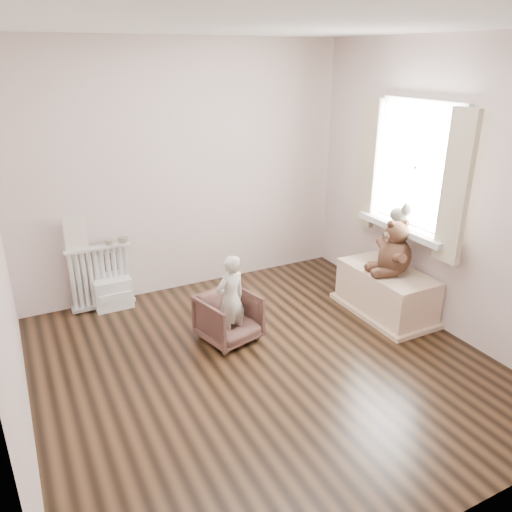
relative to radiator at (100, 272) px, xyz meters
name	(u,v)px	position (x,y,z in m)	size (l,w,h in m)	color
floor	(264,365)	(0.99, -1.68, -0.39)	(3.60, 3.60, 0.01)	black
ceiling	(267,25)	(0.99, -1.68, 2.21)	(3.60, 3.60, 0.01)	white
back_wall	(184,171)	(0.99, 0.12, 0.91)	(3.60, 0.02, 2.60)	beige
front_wall	(455,326)	(0.99, -3.48, 0.91)	(3.60, 0.02, 2.60)	beige
right_wall	(443,190)	(2.79, -1.68, 0.91)	(0.02, 3.60, 2.60)	beige
window	(417,167)	(2.75, -1.38, 1.06)	(0.03, 0.90, 1.10)	white
window_sill	(403,228)	(2.66, -1.38, 0.48)	(0.22, 1.10, 0.06)	silver
curtain_left	(456,188)	(2.64, -1.95, 1.00)	(0.06, 0.26, 1.30)	beige
curtain_right	(368,164)	(2.64, -0.81, 1.00)	(0.06, 0.26, 1.30)	beige
radiator	(100,272)	(0.00, 0.00, 0.00)	(0.63, 0.12, 0.67)	silver
paper_doll	(75,233)	(-0.18, 0.00, 0.45)	(0.21, 0.02, 0.34)	beige
tin_a	(110,242)	(0.13, 0.00, 0.30)	(0.09, 0.09, 0.05)	#A59E8C
tin_b	(123,240)	(0.26, 0.00, 0.31)	(0.10, 0.10, 0.05)	#A59E8C
toy_vanity	(111,282)	(0.10, -0.03, -0.11)	(0.37, 0.26, 0.58)	silver
armchair	(229,318)	(0.89, -1.17, -0.17)	(0.47, 0.49, 0.44)	brown
child	(231,299)	(0.89, -1.22, 0.04)	(0.30, 0.20, 0.82)	beige
toy_bench	(386,294)	(2.51, -1.40, -0.19)	(0.52, 0.98, 0.46)	beige
teddy_bear	(395,253)	(2.51, -1.47, 0.28)	(0.43, 0.33, 0.53)	#351F14
plush_cat	(400,214)	(2.65, -1.33, 0.61)	(0.17, 0.27, 0.23)	slate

